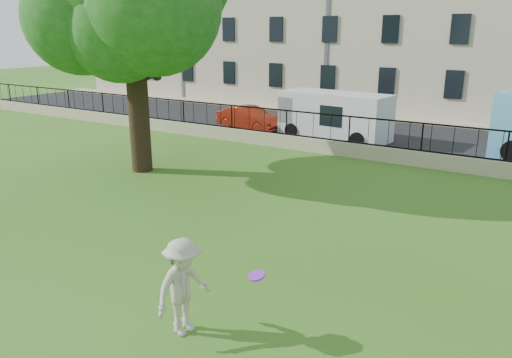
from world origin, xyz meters
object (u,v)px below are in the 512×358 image
Objects in this scene: red_sedan at (249,118)px; white_van at (334,116)px; man at (183,287)px; frisbee at (257,276)px.

white_van is (4.77, 0.28, 0.50)m from red_sedan.
man is 0.33× the size of white_van.
white_van is (-4.50, 16.67, 0.24)m from man.
man is 0.47× the size of red_sedan.
red_sedan is at bearing -170.22° from white_van.
frisbee reaches higher than red_sedan.
man is at bearing -143.78° from red_sedan.
white_van is at bearing -79.89° from red_sedan.
man is 18.83m from red_sedan.
frisbee is 0.05× the size of white_van.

